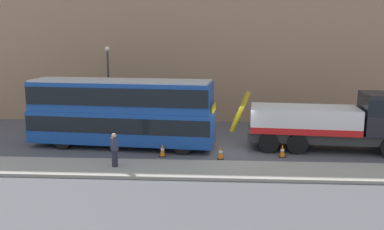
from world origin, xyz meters
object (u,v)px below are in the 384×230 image
(traffic_cone_near_truck, at_px, (282,151))
(street_lamp, at_px, (108,79))
(recovery_tow_truck, at_px, (335,121))
(traffic_cone_midway, at_px, (221,153))
(double_decker_bus, at_px, (121,110))
(pedestrian_onlooker, at_px, (114,150))
(traffic_cone_near_bus, at_px, (163,150))

(traffic_cone_near_truck, bearing_deg, street_lamp, 146.26)
(recovery_tow_truck, bearing_deg, traffic_cone_midway, -156.77)
(double_decker_bus, relative_size, traffic_cone_midway, 15.54)
(traffic_cone_midway, height_order, traffic_cone_near_truck, same)
(double_decker_bus, xyz_separation_m, pedestrian_onlooker, (0.60, -4.31, -1.25))
(double_decker_bus, bearing_deg, pedestrian_onlooker, -76.47)
(recovery_tow_truck, relative_size, street_lamp, 1.76)
(recovery_tow_truck, xyz_separation_m, traffic_cone_near_bus, (-9.82, -1.84, -1.42))
(traffic_cone_near_bus, xyz_separation_m, traffic_cone_near_truck, (6.62, 0.29, 0.00))
(double_decker_bus, relative_size, pedestrian_onlooker, 6.54)
(traffic_cone_midway, bearing_deg, recovery_tow_truck, 17.70)
(recovery_tow_truck, bearing_deg, pedestrian_onlooker, -154.77)
(street_lamp, bearing_deg, pedestrian_onlooker, -74.23)
(traffic_cone_near_bus, height_order, traffic_cone_midway, same)
(double_decker_bus, height_order, traffic_cone_near_bus, double_decker_bus)
(pedestrian_onlooker, bearing_deg, traffic_cone_midway, -13.97)
(recovery_tow_truck, height_order, traffic_cone_near_truck, recovery_tow_truck)
(recovery_tow_truck, height_order, pedestrian_onlooker, recovery_tow_truck)
(double_decker_bus, bearing_deg, traffic_cone_near_bus, -29.60)
(recovery_tow_truck, relative_size, traffic_cone_near_truck, 14.21)
(traffic_cone_midway, relative_size, traffic_cone_near_truck, 1.00)
(double_decker_bus, distance_m, traffic_cone_near_truck, 9.63)
(street_lamp, bearing_deg, traffic_cone_midway, -45.31)
(traffic_cone_midway, height_order, street_lamp, street_lamp)
(traffic_cone_near_bus, bearing_deg, traffic_cone_midway, -4.76)
(traffic_cone_near_bus, bearing_deg, double_decker_bus, 144.87)
(traffic_cone_midway, relative_size, street_lamp, 0.12)
(double_decker_bus, relative_size, traffic_cone_near_bus, 15.54)
(pedestrian_onlooker, bearing_deg, traffic_cone_near_truck, -18.83)
(traffic_cone_near_bus, relative_size, traffic_cone_near_truck, 1.00)
(traffic_cone_near_bus, height_order, traffic_cone_near_truck, same)
(double_decker_bus, height_order, traffic_cone_midway, double_decker_bus)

